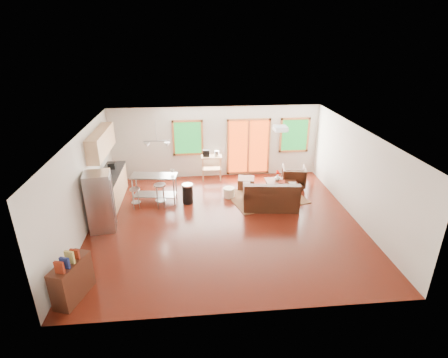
{
  "coord_description": "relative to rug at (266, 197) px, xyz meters",
  "views": [
    {
      "loc": [
        -0.85,
        -8.65,
        5.02
      ],
      "look_at": [
        0.0,
        0.3,
        1.2
      ],
      "focal_mm": 28.0,
      "sensor_mm": 36.0,
      "label": 1
    }
  ],
  "objects": [
    {
      "name": "book",
      "position": [
        0.46,
        0.3,
        0.54
      ],
      "size": [
        0.22,
        0.1,
        0.3
      ],
      "primitive_type": "imported",
      "rotation": [
        0.0,
        0.0,
        -0.32
      ],
      "color": "maroon",
      "rests_on": "coffee_table"
    },
    {
      "name": "back_wall",
      "position": [
        -1.49,
        2.04,
        1.29
      ],
      "size": [
        7.5,
        0.02,
        2.6
      ],
      "primitive_type": "cube",
      "color": "beige",
      "rests_on": "ground"
    },
    {
      "name": "pendant_light",
      "position": [
        -3.39,
        0.03,
        1.89
      ],
      "size": [
        0.8,
        0.18,
        0.79
      ],
      "color": "gray",
      "rests_on": "ceiling"
    },
    {
      "name": "pouf",
      "position": [
        -1.2,
        0.13,
        0.15
      ],
      "size": [
        0.44,
        0.44,
        0.32
      ],
      "primitive_type": "cylinder",
      "rotation": [
        0.0,
        0.0,
        -0.23
      ],
      "color": "#EEEBCC",
      "rests_on": "floor"
    },
    {
      "name": "front_wall",
      "position": [
        -1.49,
        -4.98,
        1.29
      ],
      "size": [
        7.5,
        0.02,
        2.6
      ],
      "primitive_type": "cube",
      "color": "beige",
      "rests_on": "ground"
    },
    {
      "name": "ottoman",
      "position": [
        -0.54,
        0.8,
        0.17
      ],
      "size": [
        0.64,
        0.64,
        0.37
      ],
      "primitive_type": "cube",
      "rotation": [
        0.0,
        0.0,
        -0.17
      ],
      "color": "black",
      "rests_on": "floor"
    },
    {
      "name": "window_left",
      "position": [
        -2.49,
        1.99,
        1.49
      ],
      "size": [
        1.1,
        0.05,
        1.3
      ],
      "color": "#11511B",
      "rests_on": "back_wall"
    },
    {
      "name": "refrigerator",
      "position": [
        -4.83,
        -1.52,
        0.81
      ],
      "size": [
        0.75,
        0.72,
        1.65
      ],
      "rotation": [
        0.0,
        0.0,
        0.13
      ],
      "color": "#B7BABC",
      "rests_on": "floor"
    },
    {
      "name": "bar_stool_b",
      "position": [
        -3.37,
        -0.38,
        0.56
      ],
      "size": [
        0.43,
        0.43,
        0.77
      ],
      "rotation": [
        0.0,
        0.0,
        0.2
      ],
      "color": "#B7BABC",
      "rests_on": "floor"
    },
    {
      "name": "french_doors",
      "position": [
        -0.29,
        1.99,
        1.09
      ],
      "size": [
        1.6,
        0.05,
        2.1
      ],
      "color": "#A7310B",
      "rests_on": "back_wall"
    },
    {
      "name": "coffee_table",
      "position": [
        0.57,
        0.4,
        0.34
      ],
      "size": [
        1.02,
        0.62,
        0.4
      ],
      "rotation": [
        0.0,
        0.0,
        -0.01
      ],
      "color": "#391A10",
      "rests_on": "floor"
    },
    {
      "name": "vase",
      "position": [
        0.46,
        0.43,
        0.52
      ],
      "size": [
        0.23,
        0.24,
        0.35
      ],
      "rotation": [
        0.0,
        0.0,
        0.16
      ],
      "color": "silver",
      "rests_on": "coffee_table"
    },
    {
      "name": "floor",
      "position": [
        -1.49,
        -1.47,
        -0.02
      ],
      "size": [
        7.5,
        7.0,
        0.02
      ],
      "primitive_type": "cube",
      "color": "#390F08",
      "rests_on": "ground"
    },
    {
      "name": "trash_can",
      "position": [
        -2.54,
        -0.16,
        0.31
      ],
      "size": [
        0.36,
        0.36,
        0.64
      ],
      "rotation": [
        0.0,
        0.0,
        0.06
      ],
      "color": "black",
      "rests_on": "floor"
    },
    {
      "name": "island",
      "position": [
        -3.57,
        0.05,
        0.6
      ],
      "size": [
        1.47,
        0.73,
        0.89
      ],
      "rotation": [
        0.0,
        0.0,
        -0.12
      ],
      "color": "#B7BABC",
      "rests_on": "floor"
    },
    {
      "name": "ceiling_flush",
      "position": [
        0.11,
        -0.87,
        2.52
      ],
      "size": [
        0.35,
        0.35,
        0.12
      ],
      "primitive_type": "cube",
      "color": "white",
      "rests_on": "ceiling"
    },
    {
      "name": "left_wall",
      "position": [
        -5.25,
        -1.47,
        1.29
      ],
      "size": [
        0.02,
        7.0,
        2.6
      ],
      "primitive_type": "cube",
      "color": "beige",
      "rests_on": "ground"
    },
    {
      "name": "bookshelf",
      "position": [
        -4.84,
        -4.21,
        0.42
      ],
      "size": [
        0.64,
        1.01,
        1.11
      ],
      "rotation": [
        0.0,
        0.0,
        -0.31
      ],
      "color": "#391A10",
      "rests_on": "floor"
    },
    {
      "name": "bar_stool_a",
      "position": [
        -4.12,
        -0.37,
        0.47
      ],
      "size": [
        0.36,
        0.36,
        0.65
      ],
      "rotation": [
        0.0,
        0.0,
        0.2
      ],
      "color": "#B7BABC",
      "rests_on": "floor"
    },
    {
      "name": "kitchen_cart",
      "position": [
        -1.7,
        1.68,
        0.76
      ],
      "size": [
        0.75,
        0.5,
        1.13
      ],
      "rotation": [
        0.0,
        0.0,
        -0.03
      ],
      "color": "tan",
      "rests_on": "floor"
    },
    {
      "name": "window_right",
      "position": [
        1.41,
        1.99,
        1.49
      ],
      "size": [
        1.1,
        0.05,
        1.3
      ],
      "color": "#11511B",
      "rests_on": "back_wall"
    },
    {
      "name": "right_wall",
      "position": [
        2.27,
        -1.47,
        1.29
      ],
      "size": [
        0.02,
        7.0,
        2.6
      ],
      "primitive_type": "cube",
      "color": "beige",
      "rests_on": "ground"
    },
    {
      "name": "loveseat",
      "position": [
        -0.02,
        -0.71,
        0.34
      ],
      "size": [
        1.75,
        1.11,
        0.88
      ],
      "rotation": [
        0.0,
        0.0,
        -0.11
      ],
      "color": "black",
      "rests_on": "floor"
    },
    {
      "name": "ceiling",
      "position": [
        -1.49,
        -1.47,
        2.6
      ],
      "size": [
        7.5,
        7.0,
        0.02
      ],
      "primitive_type": "cube",
      "color": "silver",
      "rests_on": "ground"
    },
    {
      "name": "cabinets",
      "position": [
        -4.98,
        0.23,
        0.92
      ],
      "size": [
        0.64,
        2.24,
        2.3
      ],
      "color": "tan",
      "rests_on": "floor"
    },
    {
      "name": "rug",
      "position": [
        0.0,
        0.0,
        0.0
      ],
      "size": [
        2.7,
        2.32,
        0.02
      ],
      "primitive_type": "cube",
      "rotation": [
        0.0,
        0.0,
        0.26
      ],
      "color": "#4A6236",
      "rests_on": "floor"
    },
    {
      "name": "cup",
      "position": [
        -2.99,
        0.11,
        1.0
      ],
      "size": [
        0.13,
        0.1,
        0.13
      ],
      "primitive_type": "imported",
      "rotation": [
        0.0,
        0.0,
        0.01
      ],
      "color": "silver",
      "rests_on": "island"
    },
    {
      "name": "armchair",
      "position": [
        1.12,
        0.78,
        0.39
      ],
      "size": [
        0.91,
        0.87,
        0.8
      ],
      "primitive_type": "imported",
      "rotation": [
        0.0,
        0.0,
        2.95
      ],
      "color": "black",
      "rests_on": "floor"
    }
  ]
}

